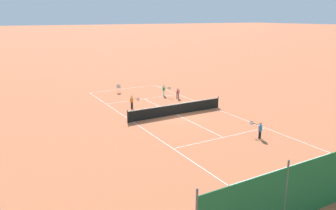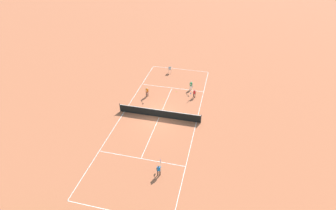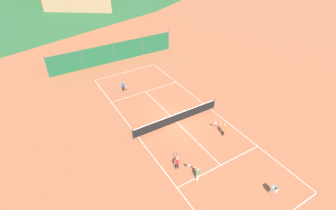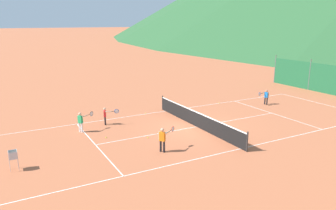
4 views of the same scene
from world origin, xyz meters
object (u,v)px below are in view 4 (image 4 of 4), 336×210
tennis_ball_alley_right (219,103)px  ball_hopper (13,156)px  tennis_ball_by_net_right (148,138)px  player_near_service (81,121)px  tennis_ball_far_corner (106,137)px  player_near_baseline (266,96)px  tennis_net (197,119)px  player_far_baseline (163,138)px  player_far_service (106,115)px  tennis_ball_mid_court (145,113)px

tennis_ball_alley_right → ball_hopper: bearing=-70.8°
tennis_ball_by_net_right → player_near_service: bearing=-133.4°
tennis_ball_far_corner → player_near_baseline: bearing=95.6°
tennis_ball_alley_right → player_near_service: bearing=-81.8°
tennis_net → player_far_baseline: size_ratio=7.31×
tennis_net → tennis_ball_far_corner: size_ratio=139.09×
player_far_service → player_far_baseline: (5.62, 1.11, 0.08)m
player_near_baseline → tennis_ball_by_net_right: 11.60m
player_near_service → tennis_ball_by_net_right: 4.16m
tennis_net → player_near_service: player_near_service is taller
tennis_ball_mid_court → tennis_ball_alley_right: (0.13, 6.38, 0.00)m
tennis_ball_mid_court → ball_hopper: 10.38m
player_near_service → tennis_ball_far_corner: bearing=29.2°
tennis_net → ball_hopper: size_ratio=10.31×
player_near_service → player_near_baseline: 14.31m
tennis_ball_far_corner → tennis_ball_alley_right: (-3.31, 10.38, 0.00)m
tennis_ball_mid_court → tennis_ball_by_net_right: bearing=-23.2°
player_near_baseline → tennis_ball_mid_court: 9.62m
player_far_baseline → tennis_ball_far_corner: player_far_baseline is taller
player_near_baseline → tennis_ball_mid_court: player_near_baseline is taller
player_far_service → player_near_baseline: 12.63m
tennis_net → ball_hopper: tennis_net is taller
player_far_service → tennis_ball_far_corner: 2.54m
player_near_baseline → player_near_service: bearing=-91.5°
player_far_baseline → tennis_ball_by_net_right: bearing=175.7°
player_near_service → tennis_ball_alley_right: 11.46m
player_far_service → tennis_ball_far_corner: player_far_service is taller
tennis_ball_by_net_right → ball_hopper: (0.84, -6.87, 0.62)m
player_far_service → player_far_baseline: player_far_baseline is taller
player_far_service → player_far_baseline: 5.73m
player_near_baseline → tennis_ball_far_corner: bearing=-84.4°
tennis_ball_by_net_right → tennis_ball_mid_court: 4.98m
player_near_baseline → player_far_service: bearing=-94.7°
player_near_baseline → tennis_ball_by_net_right: bearing=-77.8°
player_far_service → tennis_ball_mid_court: player_far_service is taller
player_near_service → ball_hopper: 5.34m
player_near_baseline → tennis_net: bearing=-75.2°
player_far_service → tennis_ball_mid_court: (-1.10, 3.23, -0.62)m
player_far_baseline → tennis_ball_alley_right: bearing=127.8°
tennis_ball_by_net_right → tennis_ball_far_corner: 2.34m
player_far_baseline → player_near_service: bearing=-150.3°
tennis_net → player_far_service: bearing=-122.8°
player_far_service → tennis_ball_by_net_right: bearing=20.0°
tennis_ball_far_corner → tennis_ball_mid_court: same height
tennis_net → tennis_ball_mid_court: 4.49m
tennis_net → tennis_ball_mid_court: size_ratio=139.09×
tennis_net → tennis_ball_by_net_right: bearing=-83.7°
player_far_service → player_near_service: player_near_service is taller
player_far_baseline → tennis_ball_by_net_right: 2.26m
player_far_service → player_far_baseline: size_ratio=0.88×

